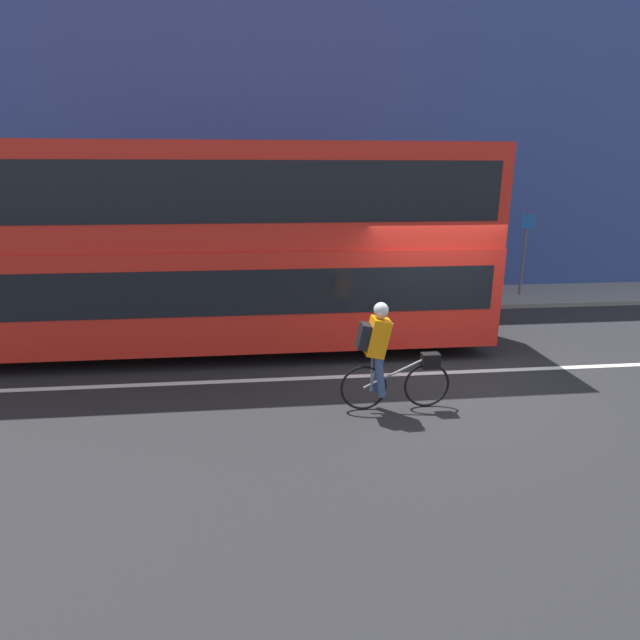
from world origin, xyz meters
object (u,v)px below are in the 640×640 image
at_px(street_sign_post, 524,249).
at_px(cyclist_on_bike, 385,353).
at_px(bus, 216,241).
at_px(trash_bin, 220,285).

bearing_deg(street_sign_post, cyclist_on_bike, -130.09).
distance_m(bus, street_sign_post, 8.62).
distance_m(bus, trash_bin, 3.69).
bearing_deg(trash_bin, street_sign_post, -0.05).
height_order(bus, cyclist_on_bike, bus).
xyz_separation_m(cyclist_on_bike, trash_bin, (-2.91, 6.32, -0.31)).
height_order(bus, street_sign_post, bus).
relative_size(trash_bin, street_sign_post, 0.41).
relative_size(cyclist_on_bike, street_sign_post, 0.73).
height_order(bus, trash_bin, bus).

